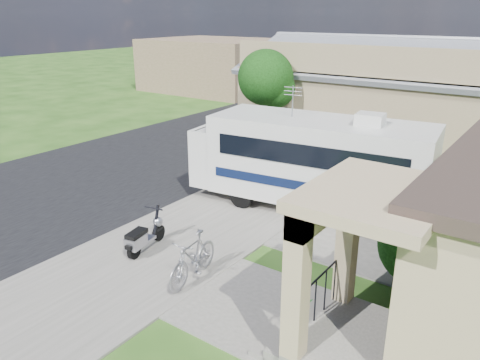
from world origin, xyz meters
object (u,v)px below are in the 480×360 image
Objects in this scene: van at (319,93)px; motorhome at (310,159)px; shrub at (425,242)px; scooter at (144,237)px; pickup_truck at (273,117)px; bicycle at (193,260)px; garden_hose at (315,311)px.

motorhome is at bearing -75.45° from van.
shrub reaches higher than van.
van is at bearing 122.43° from shrub.
pickup_truck is (-4.37, 13.51, 0.26)m from scooter.
pickup_truck reaches higher than bicycle.
shrub is 0.40× the size of van.
van is at bearing 101.39° from bicycle.
pickup_truck reaches higher than garden_hose.
bicycle is 0.30× the size of van.
pickup_truck is 11.90× the size of garden_hose.
shrub reaches higher than scooter.
bicycle is at bearing -20.14° from scooter.
van is at bearing 108.40° from motorhome.
motorhome is 3.09× the size of shrub.
shrub reaches higher than bicycle.
shrub is at bearing 8.46° from scooter.
garden_hose is at bearing -67.86° from motorhome.
scooter is 0.30× the size of pickup_truck.
motorhome reaches higher than garden_hose.
scooter is at bearing -119.03° from motorhome.
scooter is at bearing -177.76° from garden_hose.
motorhome is 5.98m from garden_hose.
van is (-7.43, 21.34, 0.34)m from bicycle.
van reaches higher than bicycle.
pickup_truck is at bearing 120.91° from motorhome.
motorhome is 5.76m from scooter.
shrub is 5.23m from bicycle.
motorhome is 4.09× the size of bicycle.
garden_hose is at bearing -9.13° from scooter.
bicycle is (1.98, -0.31, 0.10)m from scooter.
bicycle is at bearing -170.39° from garden_hose.
bicycle is at bearing -98.38° from motorhome.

